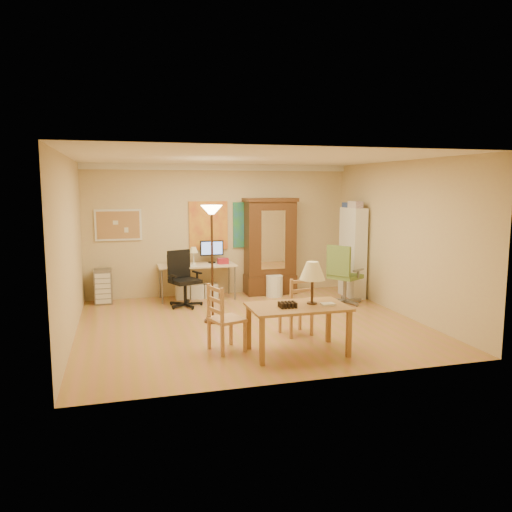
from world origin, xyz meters
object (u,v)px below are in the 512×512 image
object	(u,v)px
computer_desk	(198,278)
armoire	(270,252)
office_chair_black	(184,292)
dining_table	(303,296)
bookshelf	(353,253)
office_chair_green	(344,288)

from	to	relation	value
computer_desk	armoire	world-z (taller)	armoire
computer_desk	office_chair_black	world-z (taller)	computer_desk
dining_table	bookshelf	size ratio (longest dim) A/B	0.73
office_chair_black	armoire	world-z (taller)	armoire
computer_desk	office_chair_green	world-z (taller)	computer_desk
dining_table	armoire	distance (m)	3.82
computer_desk	office_chair_green	xyz separation A→B (m)	(2.64, -1.21, -0.12)
dining_table	computer_desk	xyz separation A→B (m)	(-0.87, 3.67, -0.36)
office_chair_black	bookshelf	xyz separation A→B (m)	(3.44, -0.07, 0.63)
dining_table	office_chair_green	size ratio (longest dim) A/B	1.15
office_chair_black	bookshelf	bearing A→B (deg)	-1.16
dining_table	bookshelf	bearing A→B (deg)	53.59
computer_desk	armoire	size ratio (longest dim) A/B	0.76
office_chair_black	office_chair_green	xyz separation A→B (m)	(3.00, -0.61, 0.03)
office_chair_black	office_chair_green	bearing A→B (deg)	-11.47
dining_table	office_chair_green	world-z (taller)	dining_table
dining_table	bookshelf	xyz separation A→B (m)	(2.22, 3.00, 0.12)
armoire	dining_table	bearing A→B (deg)	-100.26
computer_desk	office_chair_black	distance (m)	0.71
dining_table	office_chair_black	distance (m)	3.35
dining_table	computer_desk	size ratio (longest dim) A/B	0.86
office_chair_green	armoire	size ratio (longest dim) A/B	0.57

